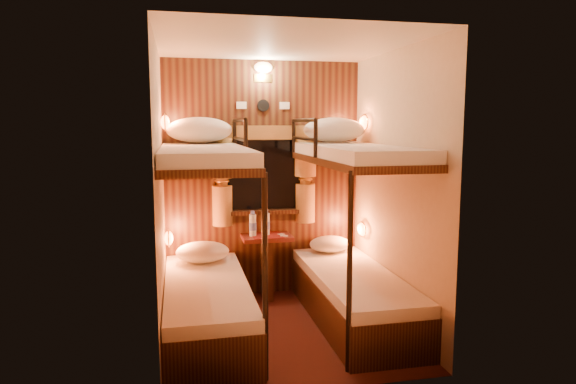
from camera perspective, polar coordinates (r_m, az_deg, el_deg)
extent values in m
plane|color=#3E1A11|center=(4.59, -0.47, -15.06)|extent=(2.10, 2.10, 0.00)
plane|color=silver|center=(4.28, -0.50, 16.09)|extent=(2.10, 2.10, 0.00)
plane|color=#C6B293|center=(5.30, -2.78, 1.43)|extent=(2.40, 0.00, 2.40)
plane|color=#C6B293|center=(3.26, 3.24, -2.42)|extent=(2.40, 0.00, 2.40)
plane|color=#C6B293|center=(4.19, -14.01, -0.41)|extent=(0.00, 2.40, 2.40)
plane|color=#C6B293|center=(4.58, 11.87, 0.31)|extent=(0.00, 2.40, 2.40)
cube|color=black|center=(5.28, -2.75, 1.42)|extent=(2.00, 0.03, 2.40)
cube|color=black|center=(4.51, -8.99, -13.16)|extent=(0.70, 1.90, 0.35)
cube|color=silver|center=(4.44, -9.05, -10.44)|extent=(0.68, 1.88, 0.10)
cube|color=black|center=(4.23, -9.34, 3.20)|extent=(0.70, 1.90, 0.06)
cube|color=silver|center=(4.23, -9.37, 4.28)|extent=(0.68, 1.88, 0.10)
cylinder|color=black|center=(3.52, -2.56, -9.62)|extent=(0.04, 0.04, 1.45)
cylinder|color=black|center=(5.13, -5.95, 6.13)|extent=(0.04, 0.04, 0.32)
cylinder|color=black|center=(4.29, -4.72, 5.87)|extent=(0.04, 0.04, 0.32)
cylinder|color=black|center=(4.71, -5.42, 7.96)|extent=(0.04, 0.85, 0.04)
cylinder|color=black|center=(4.71, -5.39, 5.89)|extent=(0.03, 0.85, 0.03)
cube|color=black|center=(4.75, 7.23, -12.04)|extent=(0.70, 1.90, 0.35)
cube|color=silver|center=(4.68, 7.27, -9.45)|extent=(0.68, 1.88, 0.10)
cube|color=black|center=(4.49, 7.50, 3.48)|extent=(0.70, 1.90, 0.06)
cube|color=silver|center=(4.48, 7.51, 4.50)|extent=(0.68, 1.88, 0.10)
cylinder|color=black|center=(3.66, 6.85, -8.98)|extent=(0.04, 0.04, 1.45)
cylinder|color=black|center=(5.23, 0.63, 6.20)|extent=(0.04, 0.04, 0.32)
cylinder|color=black|center=(4.40, 3.09, 5.93)|extent=(0.04, 0.04, 0.32)
cylinder|color=black|center=(4.81, 1.76, 7.98)|extent=(0.04, 0.85, 0.04)
cylinder|color=black|center=(4.82, 1.76, 5.96)|extent=(0.03, 0.85, 0.03)
cube|color=black|center=(5.26, -2.72, 1.94)|extent=(0.98, 0.02, 0.78)
cube|color=black|center=(5.25, -2.70, 1.93)|extent=(0.90, 0.01, 0.70)
cube|color=black|center=(5.27, -2.61, -2.23)|extent=(1.00, 0.12, 0.04)
cube|color=olive|center=(5.20, -2.69, 6.62)|extent=(1.10, 0.06, 0.14)
cylinder|color=olive|center=(5.15, -7.39, 3.77)|extent=(0.22, 0.22, 0.40)
cylinder|color=olive|center=(5.17, -7.35, 1.23)|extent=(0.11, 0.11, 0.12)
cylinder|color=olive|center=(5.20, -7.30, -1.51)|extent=(0.20, 0.20, 0.40)
torus|color=gold|center=(5.17, -7.35, 1.23)|extent=(0.14, 0.14, 0.02)
cylinder|color=olive|center=(5.29, 1.96, 3.93)|extent=(0.22, 0.22, 0.40)
cylinder|color=olive|center=(5.31, 1.95, 1.45)|extent=(0.11, 0.11, 0.12)
cylinder|color=olive|center=(5.34, 1.94, -1.22)|extent=(0.20, 0.20, 0.40)
torus|color=gold|center=(5.31, 1.95, 1.45)|extent=(0.14, 0.14, 0.02)
cylinder|color=black|center=(5.24, -2.77, 9.58)|extent=(0.12, 0.02, 0.12)
cube|color=silver|center=(5.21, -5.19, 9.57)|extent=(0.10, 0.01, 0.07)
cube|color=silver|center=(5.28, -0.38, 9.57)|extent=(0.10, 0.01, 0.07)
cube|color=gold|center=(5.25, -2.79, 12.53)|extent=(0.18, 0.01, 0.08)
ellipsoid|color=#FFCC8C|center=(5.24, -2.76, 13.63)|extent=(0.18, 0.09, 0.11)
ellipsoid|color=orange|center=(4.96, -13.11, -5.02)|extent=(0.08, 0.20, 0.13)
torus|color=gold|center=(4.96, -13.11, -5.02)|extent=(0.02, 0.17, 0.17)
ellipsoid|color=orange|center=(4.85, -13.50, 7.54)|extent=(0.08, 0.20, 0.13)
torus|color=gold|center=(4.85, -13.50, 7.54)|extent=(0.02, 0.17, 0.17)
ellipsoid|color=orange|center=(5.28, 8.24, -4.14)|extent=(0.08, 0.20, 0.13)
torus|color=gold|center=(5.28, 8.24, -4.14)|extent=(0.02, 0.17, 0.17)
ellipsoid|color=orange|center=(5.18, 8.47, 7.65)|extent=(0.08, 0.20, 0.13)
torus|color=gold|center=(5.18, 8.47, 7.65)|extent=(0.02, 0.17, 0.17)
cube|color=#592114|center=(5.20, -2.38, -5.06)|extent=(0.50, 0.34, 0.04)
cube|color=black|center=(5.28, -2.36, -8.50)|extent=(0.08, 0.30, 0.61)
cube|color=maroon|center=(5.19, -2.38, -4.82)|extent=(0.30, 0.34, 0.01)
cylinder|color=#99BFE5|center=(5.15, -3.94, -3.70)|extent=(0.07, 0.07, 0.22)
cylinder|color=#3F5BBF|center=(5.15, -3.93, -3.82)|extent=(0.07, 0.07, 0.08)
cylinder|color=#3F5BBF|center=(5.13, -3.95, -2.26)|extent=(0.04, 0.04, 0.03)
cylinder|color=#99BFE5|center=(5.19, -2.45, -3.59)|extent=(0.07, 0.07, 0.22)
cylinder|color=#3F5BBF|center=(5.19, -2.45, -3.71)|extent=(0.08, 0.08, 0.08)
cylinder|color=#3F5BBF|center=(5.16, -2.46, -2.12)|extent=(0.04, 0.04, 0.03)
cube|color=silver|center=(5.15, -0.44, -4.90)|extent=(0.09, 0.07, 0.01)
cube|color=silver|center=(5.23, -0.77, -4.71)|extent=(0.08, 0.07, 0.01)
ellipsoid|color=silver|center=(4.98, -9.47, -6.59)|extent=(0.50, 0.36, 0.20)
ellipsoid|color=silver|center=(5.32, 4.65, -5.78)|extent=(0.42, 0.30, 0.17)
ellipsoid|color=silver|center=(4.93, -9.82, 6.81)|extent=(0.62, 0.44, 0.24)
ellipsoid|color=silver|center=(5.08, 5.12, 6.90)|extent=(0.61, 0.44, 0.24)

